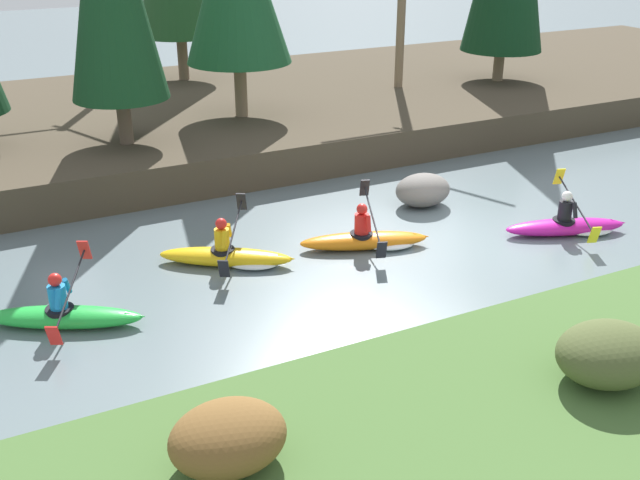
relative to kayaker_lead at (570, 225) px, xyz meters
The scene contains 9 objects.
ground_plane 2.45m from the kayaker_lead, 157.81° to the left, with size 90.00×90.00×0.00m, color slate.
riverbank_far 11.62m from the kayaker_lead, 101.21° to the left, with size 44.00×11.68×0.99m.
shrub_clump_nearest 10.40m from the kayaker_lead, 155.93° to the right, with size 1.43×1.19×0.77m.
shrub_clump_second 6.47m from the kayaker_lead, 129.91° to the right, with size 1.53×1.27×0.83m.
kayaker_lead is the anchor object (origin of this frame).
kayaker_middle 4.52m from the kayaker_lead, 162.86° to the left, with size 2.75×2.01×1.20m.
kayaker_trailing 7.44m from the kayaker_lead, 165.54° to the left, with size 2.61×1.99×1.20m.
kayaker_far_back 10.63m from the kayaker_lead, behind, with size 2.68×1.93×1.20m.
boulder_midstream 3.49m from the kayaker_lead, 124.01° to the left, with size 1.38×1.08×0.78m.
Camera 1 is at (-9.41, -11.97, 6.63)m, focal length 42.00 mm.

